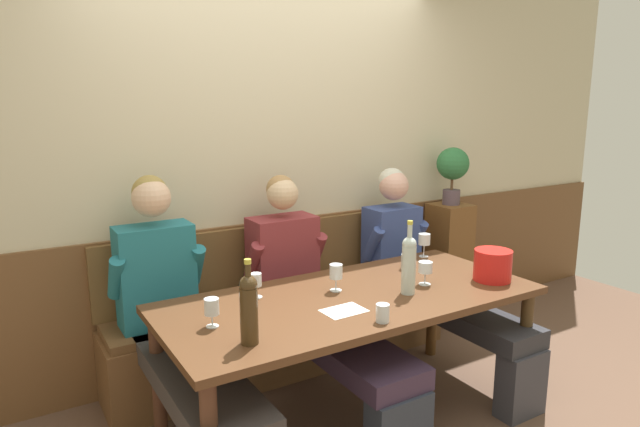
# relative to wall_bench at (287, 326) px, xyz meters

# --- Properties ---
(room_wall_back) EXTENTS (6.80, 0.08, 2.80)m
(room_wall_back) POSITION_rel_wall_bench_xyz_m (0.00, 0.26, 1.12)
(room_wall_back) COLOR beige
(room_wall_back) RESTS_ON ground
(wood_wainscot_panel) EXTENTS (6.80, 0.03, 0.95)m
(wood_wainscot_panel) POSITION_rel_wall_bench_xyz_m (0.00, 0.21, 0.20)
(wood_wainscot_panel) COLOR brown
(wood_wainscot_panel) RESTS_ON ground
(wall_bench) EXTENTS (2.32, 0.42, 0.94)m
(wall_bench) POSITION_rel_wall_bench_xyz_m (0.00, 0.00, 0.00)
(wall_bench) COLOR brown
(wall_bench) RESTS_ON ground
(dining_table) EXTENTS (2.02, 0.90, 0.73)m
(dining_table) POSITION_rel_wall_bench_xyz_m (0.00, -0.74, 0.37)
(dining_table) COLOR #51311B
(dining_table) RESTS_ON ground
(person_right_seat) EXTENTS (0.52, 1.36, 1.34)m
(person_right_seat) POSITION_rel_wall_bench_xyz_m (-0.83, -0.38, 0.36)
(person_right_seat) COLOR #27293A
(person_right_seat) RESTS_ON ground
(person_left_seat) EXTENTS (0.52, 1.36, 1.29)m
(person_left_seat) POSITION_rel_wall_bench_xyz_m (-0.03, -0.39, 0.34)
(person_left_seat) COLOR #2A303C
(person_left_seat) RESTS_ON ground
(person_center_right_seat) EXTENTS (0.47, 1.36, 1.27)m
(person_center_right_seat) POSITION_rel_wall_bench_xyz_m (0.84, -0.38, 0.35)
(person_center_right_seat) COLOR #37373F
(person_center_right_seat) RESTS_ON ground
(ice_bucket) EXTENTS (0.21, 0.21, 0.18)m
(ice_bucket) POSITION_rel_wall_bench_xyz_m (0.83, -0.95, 0.53)
(ice_bucket) COLOR red
(ice_bucket) RESTS_ON dining_table
(wine_bottle_green_tall) EXTENTS (0.08, 0.08, 0.40)m
(wine_bottle_green_tall) POSITION_rel_wall_bench_xyz_m (0.27, -0.87, 0.62)
(wine_bottle_green_tall) COLOR #B6C5BB
(wine_bottle_green_tall) RESTS_ON dining_table
(wine_bottle_amber_mid) EXTENTS (0.08, 0.08, 0.37)m
(wine_bottle_amber_mid) POSITION_rel_wall_bench_xyz_m (-0.70, -0.99, 0.61)
(wine_bottle_amber_mid) COLOR #3F2D16
(wine_bottle_amber_mid) RESTS_ON dining_table
(wine_glass_center_front) EXTENTS (0.07, 0.07, 0.15)m
(wine_glass_center_front) POSITION_rel_wall_bench_xyz_m (-0.03, -0.63, 0.55)
(wine_glass_center_front) COLOR silver
(wine_glass_center_front) RESTS_ON dining_table
(wine_glass_mid_left) EXTENTS (0.07, 0.07, 0.13)m
(wine_glass_mid_left) POSITION_rel_wall_bench_xyz_m (-0.78, -0.74, 0.53)
(wine_glass_mid_left) COLOR silver
(wine_glass_mid_left) RESTS_ON dining_table
(wine_glass_right_end) EXTENTS (0.08, 0.08, 0.13)m
(wine_glass_right_end) POSITION_rel_wall_bench_xyz_m (0.45, -0.80, 0.54)
(wine_glass_right_end) COLOR silver
(wine_glass_right_end) RESTS_ON dining_table
(wine_glass_by_bottle) EXTENTS (0.08, 0.08, 0.15)m
(wine_glass_by_bottle) POSITION_rel_wall_bench_xyz_m (0.82, -0.38, 0.56)
(wine_glass_by_bottle) COLOR silver
(wine_glass_by_bottle) RESTS_ON dining_table
(wine_glass_center_rear) EXTENTS (0.06, 0.06, 0.13)m
(wine_glass_center_rear) POSITION_rel_wall_bench_xyz_m (-0.44, -0.50, 0.53)
(wine_glass_center_rear) COLOR silver
(wine_glass_center_rear) RESTS_ON dining_table
(water_tumbler_left) EXTENTS (0.06, 0.06, 0.09)m
(water_tumbler_left) POSITION_rel_wall_bench_xyz_m (-0.08, -1.10, 0.49)
(water_tumbler_left) COLOR silver
(water_tumbler_left) RESTS_ON dining_table
(water_tumbler_right) EXTENTS (0.07, 0.07, 0.09)m
(water_tumbler_right) POSITION_rel_wall_bench_xyz_m (0.55, -0.52, 0.49)
(water_tumbler_right) COLOR silver
(water_tumbler_right) RESTS_ON dining_table
(tasting_sheet_left_guest) EXTENTS (0.21, 0.16, 0.00)m
(tasting_sheet_left_guest) POSITION_rel_wall_bench_xyz_m (-0.16, -0.90, 0.45)
(tasting_sheet_left_guest) COLOR white
(tasting_sheet_left_guest) RESTS_ON dining_table
(corner_pedestal) EXTENTS (0.28, 0.28, 0.95)m
(corner_pedestal) POSITION_rel_wall_bench_xyz_m (1.46, 0.03, 0.19)
(corner_pedestal) COLOR brown
(corner_pedestal) RESTS_ON ground
(potted_plant) EXTENTS (0.25, 0.25, 0.44)m
(potted_plant) POSITION_rel_wall_bench_xyz_m (1.46, 0.03, 0.95)
(potted_plant) COLOR #53434B
(potted_plant) RESTS_ON corner_pedestal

